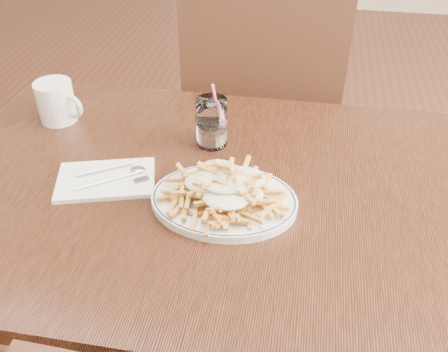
% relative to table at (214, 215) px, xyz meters
% --- Properties ---
extents(table, '(1.20, 0.80, 0.75)m').
position_rel_table_xyz_m(table, '(0.00, 0.00, 0.00)').
color(table, black).
rests_on(table, ground).
extents(chair_far, '(0.48, 0.48, 1.03)m').
position_rel_table_xyz_m(chair_far, '(0.03, 0.66, -0.09)').
color(chair_far, black).
rests_on(chair_far, ground).
extents(fries_plate, '(0.29, 0.25, 0.02)m').
position_rel_table_xyz_m(fries_plate, '(0.03, -0.05, 0.09)').
color(fries_plate, white).
rests_on(fries_plate, table).
extents(loaded_fries, '(0.25, 0.22, 0.06)m').
position_rel_table_xyz_m(loaded_fries, '(0.03, -0.05, 0.13)').
color(loaded_fries, '#BE883A').
rests_on(loaded_fries, fries_plate).
extents(napkin, '(0.23, 0.18, 0.01)m').
position_rel_table_xyz_m(napkin, '(-0.22, -0.02, 0.08)').
color(napkin, white).
rests_on(napkin, table).
extents(cutlery, '(0.15, 0.14, 0.01)m').
position_rel_table_xyz_m(cutlery, '(-0.22, -0.02, 0.09)').
color(cutlery, silver).
rests_on(cutlery, napkin).
extents(water_glass, '(0.07, 0.07, 0.15)m').
position_rel_table_xyz_m(water_glass, '(-0.03, 0.16, 0.13)').
color(water_glass, white).
rests_on(water_glass, table).
extents(coffee_mug, '(0.13, 0.09, 0.10)m').
position_rel_table_xyz_m(coffee_mug, '(-0.43, 0.20, 0.13)').
color(coffee_mug, white).
rests_on(coffee_mug, table).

